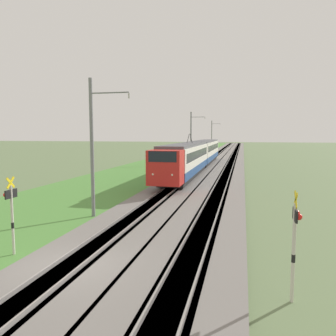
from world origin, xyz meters
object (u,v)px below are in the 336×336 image
at_px(crossing_signal_far, 295,235).
at_px(crossing_signal_near, 11,209).
at_px(catenary_mast_mid, 191,137).
at_px(catenary_mast_near, 93,147).
at_px(passenger_train, 197,154).
at_px(catenary_mast_far, 212,136).

bearing_deg(crossing_signal_far, crossing_signal_near, 173.26).
height_order(crossing_signal_near, crossing_signal_far, crossing_signal_far).
bearing_deg(catenary_mast_mid, catenary_mast_near, -180.00).
relative_size(crossing_signal_near, catenary_mast_mid, 0.38).
distance_m(passenger_train, catenary_mast_far, 50.24).
distance_m(crossing_signal_far, catenary_mast_far, 85.71).
height_order(crossing_signal_far, catenary_mast_near, catenary_mast_near).
bearing_deg(catenary_mast_far, passenger_train, -176.96).
xyz_separation_m(crossing_signal_near, catenary_mast_mid, (45.23, -0.48, 2.54)).
xyz_separation_m(catenary_mast_mid, catenary_mast_far, (38.52, 0.00, 0.01)).
relative_size(crossing_signal_far, catenary_mast_near, 0.41).
xyz_separation_m(passenger_train, crossing_signal_near, (-33.62, 3.14, -0.36)).
distance_m(crossing_signal_far, catenary_mast_mid, 47.74).
bearing_deg(passenger_train, crossing_signal_far, 12.57).
xyz_separation_m(passenger_train, catenary_mast_near, (-26.92, 2.66, 1.94)).
relative_size(passenger_train, crossing_signal_near, 11.62).
relative_size(passenger_train, catenary_mast_far, 4.43).
xyz_separation_m(crossing_signal_far, catenary_mast_far, (85.03, 10.45, 2.53)).
bearing_deg(catenary_mast_near, crossing_signal_near, 175.90).
height_order(crossing_signal_far, catenary_mast_far, catenary_mast_far).
xyz_separation_m(crossing_signal_near, catenary_mast_far, (83.74, -0.48, 2.55)).
bearing_deg(catenary_mast_far, catenary_mast_near, -180.00).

